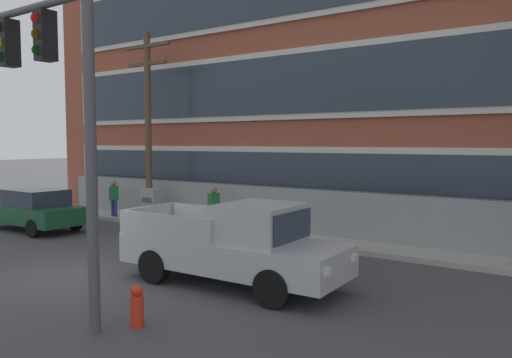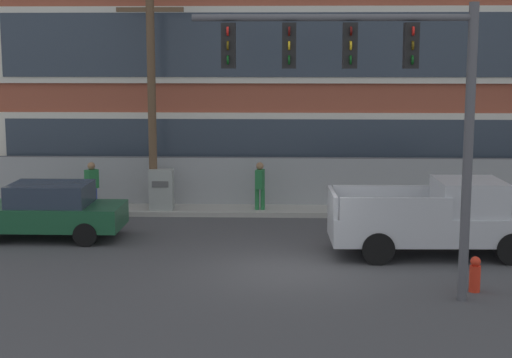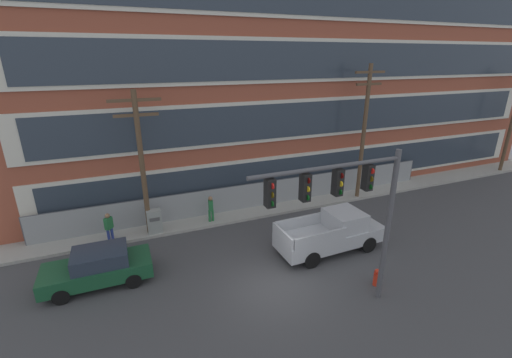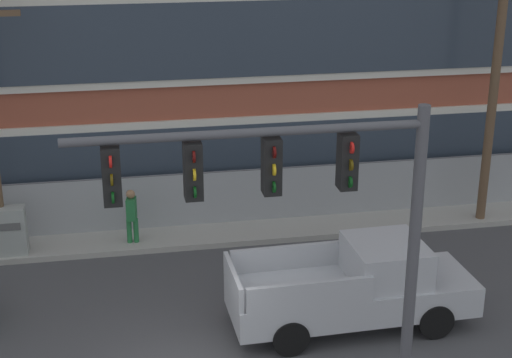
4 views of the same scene
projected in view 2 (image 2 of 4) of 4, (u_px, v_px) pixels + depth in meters
ground_plane at (289, 270)px, 18.60m from camera, size 160.00×160.00×0.00m
sidewalk_building_side at (288, 209)px, 25.51m from camera, size 80.00×1.96×0.16m
chain_link_fence at (361, 183)px, 25.74m from camera, size 25.23×0.06×1.74m
traffic_signal_mast at (374, 80)px, 15.69m from camera, size 5.68×0.43×6.09m
pickup_truck_silver at (442, 220)px, 19.84m from camera, size 5.54×2.14×1.95m
sedan_dark_green at (47, 210)px, 21.69m from camera, size 4.32×1.91×1.56m
utility_pole_near_corner at (151, 80)px, 24.56m from camera, size 2.46×0.26×7.64m
electrical_cabinet at (162, 192)px, 24.95m from camera, size 0.75×0.52×1.46m
pedestrian_near_cabinet at (92, 184)px, 24.95m from camera, size 0.44×0.46×1.69m
pedestrian_by_fence at (260, 184)px, 24.93m from camera, size 0.32×0.44×1.69m
fire_hydrant at (475, 274)px, 16.87m from camera, size 0.24×0.24×0.78m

